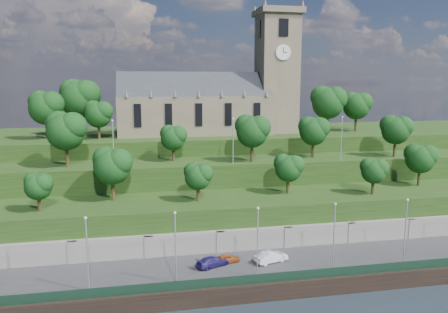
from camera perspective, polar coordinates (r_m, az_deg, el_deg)
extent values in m
plane|color=#1B232B|center=(55.43, 7.13, -18.06)|extent=(320.00, 320.00, 0.00)
cube|color=#2D2D30|center=(60.15, 5.32, -14.67)|extent=(160.00, 12.00, 2.00)
cube|color=black|center=(54.89, 7.17, -17.07)|extent=(160.00, 0.50, 2.20)
cube|color=black|center=(54.80, 6.99, -15.37)|extent=(160.00, 0.10, 1.20)
cube|color=slate|center=(64.91, 3.83, -11.36)|extent=(160.00, 2.00, 5.00)
cube|color=slate|center=(62.91, -19.15, -12.58)|extent=(1.20, 0.60, 5.00)
cube|color=slate|center=(62.23, -9.78, -12.42)|extent=(1.20, 0.60, 5.00)
cube|color=slate|center=(63.15, -0.47, -11.95)|extent=(1.20, 0.60, 5.00)
cube|color=slate|center=(65.60, 8.32, -11.21)|extent=(1.20, 0.60, 5.00)
cube|color=slate|center=(69.41, 16.26, -10.33)|extent=(1.20, 0.60, 5.00)
cube|color=slate|center=(74.38, 23.22, -9.38)|extent=(1.20, 0.60, 5.00)
cube|color=#1C3511|center=(69.90, 2.57, -8.50)|extent=(160.00, 12.00, 8.00)
cube|color=#1C3511|center=(79.66, 0.71, -4.74)|extent=(160.00, 10.00, 12.00)
cube|color=#1C3511|center=(99.53, -1.75, -0.99)|extent=(160.00, 32.00, 15.00)
cube|color=brown|center=(93.57, -3.81, 5.43)|extent=(32.00, 12.00, 8.00)
cube|color=#26292E|center=(93.38, -3.84, 7.88)|extent=(32.00, 10.18, 10.18)
cone|color=brown|center=(86.64, -12.65, 8.15)|extent=(0.70, 0.70, 1.80)
cone|color=brown|center=(86.65, -9.53, 8.24)|extent=(0.70, 0.70, 1.80)
cone|color=brown|center=(86.90, -6.42, 8.32)|extent=(0.70, 0.70, 1.80)
cone|color=brown|center=(87.41, -3.34, 8.37)|extent=(0.70, 0.70, 1.80)
cone|color=brown|center=(88.16, -0.30, 8.39)|extent=(0.70, 0.70, 1.80)
cone|color=brown|center=(89.14, 2.68, 8.39)|extent=(0.70, 0.70, 1.80)
cone|color=brown|center=(90.36, 5.58, 8.37)|extent=(0.70, 0.70, 1.80)
cube|color=black|center=(86.73, -11.22, 5.28)|extent=(1.40, 0.25, 4.50)
cube|color=black|center=(86.92, -7.25, 5.40)|extent=(1.40, 0.25, 4.50)
cube|color=black|center=(87.52, -3.31, 5.48)|extent=(1.40, 0.25, 4.50)
cube|color=black|center=(88.53, 0.56, 5.54)|extent=(1.40, 0.25, 4.50)
cube|color=black|center=(89.92, 4.33, 5.58)|extent=(1.40, 0.25, 4.50)
cube|color=brown|center=(97.28, 6.89, 10.54)|extent=(8.00, 8.00, 25.00)
cube|color=brown|center=(98.42, 7.05, 18.19)|extent=(9.20, 9.20, 1.20)
cone|color=brown|center=(93.69, 5.40, 19.41)|extent=(0.80, 0.80, 1.60)
cone|color=brown|center=(101.28, 4.05, 18.67)|extent=(0.80, 0.80, 1.60)
cone|color=brown|center=(96.19, 10.24, 19.04)|extent=(0.80, 0.80, 1.60)
cone|color=brown|center=(103.61, 8.56, 18.39)|extent=(0.80, 0.80, 1.60)
cube|color=black|center=(94.09, 7.80, 16.37)|extent=(2.00, 0.25, 3.50)
cube|color=black|center=(101.80, 6.27, 15.87)|extent=(2.00, 0.25, 3.50)
cube|color=black|center=(96.77, 4.61, 16.23)|extent=(0.25, 2.00, 3.50)
cube|color=black|center=(99.25, 9.34, 15.97)|extent=(0.25, 2.00, 3.50)
cylinder|color=white|center=(93.57, 7.74, 13.33)|extent=(3.20, 0.30, 3.20)
cylinder|color=white|center=(98.81, 9.28, 13.09)|extent=(0.30, 3.20, 3.20)
cube|color=black|center=(93.44, 7.79, 13.64)|extent=(0.12, 0.05, 1.10)
cube|color=black|center=(93.53, 8.02, 13.33)|extent=(0.80, 0.05, 0.12)
cylinder|color=#2D2311|center=(66.19, -22.97, -5.61)|extent=(0.47, 0.47, 2.39)
sphere|color=black|center=(65.66, -23.10, -3.66)|extent=(3.72, 3.72, 3.72)
sphere|color=black|center=(65.03, -22.56, -3.24)|extent=(2.79, 2.79, 2.79)
sphere|color=black|center=(66.09, -23.62, -2.95)|extent=(2.61, 2.61, 2.61)
cylinder|color=#2D2311|center=(68.57, -14.31, -4.14)|extent=(0.52, 0.52, 3.54)
sphere|color=black|center=(67.87, -14.43, -1.33)|extent=(5.50, 5.50, 5.50)
sphere|color=black|center=(67.12, -13.55, -0.70)|extent=(4.13, 4.13, 4.13)
sphere|color=black|center=(68.42, -15.24, -0.35)|extent=(3.85, 3.85, 3.85)
cylinder|color=#2D2311|center=(66.18, -3.42, -4.79)|extent=(0.47, 0.47, 2.56)
sphere|color=black|center=(65.62, -3.44, -2.70)|extent=(3.98, 3.98, 3.98)
sphere|color=black|center=(65.22, -2.70, -2.23)|extent=(2.98, 2.98, 2.98)
sphere|color=black|center=(65.85, -4.10, -1.95)|extent=(2.78, 2.78, 2.78)
cylinder|color=#2D2311|center=(71.48, 8.35, -3.70)|extent=(0.48, 0.48, 2.78)
sphere|color=black|center=(70.92, 8.40, -1.59)|extent=(4.33, 4.33, 4.33)
sphere|color=black|center=(70.69, 9.19, -1.11)|extent=(3.25, 3.25, 3.25)
sphere|color=black|center=(71.02, 7.70, -0.85)|extent=(3.03, 3.03, 3.03)
cylinder|color=#2D2311|center=(74.34, 18.86, -3.71)|extent=(0.47, 0.47, 2.53)
sphere|color=black|center=(73.84, 18.96, -1.86)|extent=(3.93, 3.93, 3.93)
sphere|color=black|center=(73.80, 19.66, -1.44)|extent=(2.95, 2.95, 2.95)
sphere|color=black|center=(73.78, 18.34, -1.22)|extent=(2.75, 2.75, 2.75)
cylinder|color=#2D2311|center=(83.45, 24.10, -2.40)|extent=(0.50, 0.50, 3.17)
sphere|color=black|center=(82.92, 24.25, -0.33)|extent=(4.93, 4.93, 4.93)
sphere|color=black|center=(82.99, 25.03, 0.14)|extent=(3.69, 3.69, 3.69)
sphere|color=black|center=(82.78, 23.56, 0.39)|extent=(3.45, 3.45, 3.45)
cylinder|color=#2D2311|center=(76.41, -19.82, 0.19)|extent=(0.54, 0.54, 3.97)
sphere|color=black|center=(75.93, -19.99, 3.06)|extent=(6.18, 6.18, 6.18)
sphere|color=black|center=(75.05, -19.16, 3.75)|extent=(4.64, 4.64, 4.64)
sphere|color=black|center=(76.75, -20.75, 4.00)|extent=(4.33, 4.33, 4.33)
cylinder|color=#2D2311|center=(77.77, -6.63, 0.40)|extent=(0.48, 0.48, 2.78)
sphere|color=black|center=(77.40, -6.67, 2.37)|extent=(4.32, 4.32, 4.32)
sphere|color=black|center=(76.96, -6.01, 2.83)|extent=(3.24, 3.24, 3.24)
sphere|color=black|center=(77.78, -7.27, 3.03)|extent=(3.03, 3.03, 3.03)
cylinder|color=#2D2311|center=(77.00, 3.65, 0.66)|extent=(0.52, 0.52, 3.57)
sphere|color=black|center=(76.55, 3.68, 3.21)|extent=(5.56, 5.56, 5.56)
sphere|color=black|center=(76.22, 4.60, 3.80)|extent=(4.17, 4.17, 4.17)
sphere|color=black|center=(76.87, 2.85, 4.08)|extent=(3.89, 3.89, 3.89)
cylinder|color=#2D2311|center=(82.80, 11.53, 1.00)|extent=(0.51, 0.51, 3.29)
sphere|color=black|center=(82.41, 11.61, 3.19)|extent=(5.12, 5.12, 5.12)
sphere|color=black|center=(82.26, 12.42, 3.69)|extent=(3.84, 3.84, 3.84)
sphere|color=black|center=(82.55, 10.89, 3.94)|extent=(3.58, 3.58, 3.58)
cylinder|color=#2D2311|center=(88.19, 21.39, 1.08)|extent=(0.51, 0.51, 3.37)
sphere|color=black|center=(87.82, 21.52, 3.18)|extent=(5.24, 5.24, 5.24)
sphere|color=black|center=(87.87, 22.31, 3.65)|extent=(3.93, 3.93, 3.93)
sphere|color=black|center=(87.78, 20.83, 3.91)|extent=(3.67, 3.67, 3.67)
cylinder|color=#2D2311|center=(90.70, -22.11, 3.37)|extent=(0.54, 0.54, 4.04)
sphere|color=black|center=(90.42, -22.27, 5.83)|extent=(6.29, 6.29, 6.29)
sphere|color=black|center=(89.52, -21.59, 6.45)|extent=(4.71, 4.71, 4.71)
sphere|color=black|center=(91.35, -22.90, 6.61)|extent=(4.40, 4.40, 4.40)
cylinder|color=#2D2311|center=(95.69, -18.22, 4.16)|extent=(0.58, 0.58, 5.00)
sphere|color=black|center=(95.40, -18.37, 7.05)|extent=(7.77, 7.77, 7.77)
sphere|color=black|center=(94.42, -17.52, 7.78)|extent=(5.83, 5.83, 5.83)
sphere|color=black|center=(96.50, -19.15, 7.96)|extent=(5.44, 5.44, 5.44)
cylinder|color=#2D2311|center=(87.39, -16.01, 3.22)|extent=(0.50, 0.50, 3.21)
sphere|color=black|center=(87.13, -16.11, 5.25)|extent=(5.00, 5.00, 5.00)
sphere|color=black|center=(86.50, -15.50, 5.75)|extent=(3.75, 3.75, 3.75)
sphere|color=black|center=(87.77, -16.67, 5.91)|extent=(3.50, 3.50, 3.50)
cylinder|color=#2D2311|center=(97.63, 13.33, 4.30)|extent=(0.56, 0.56, 4.39)
sphere|color=black|center=(97.36, 13.43, 6.79)|extent=(6.83, 6.83, 6.83)
sphere|color=black|center=(97.28, 14.35, 7.35)|extent=(5.12, 5.12, 5.12)
sphere|color=black|center=(97.61, 12.60, 7.63)|extent=(4.78, 4.78, 4.78)
cylinder|color=#2D2311|center=(106.40, 13.33, 4.56)|extent=(0.53, 0.53, 3.86)
sphere|color=black|center=(106.16, 13.41, 6.57)|extent=(6.00, 6.00, 6.00)
sphere|color=black|center=(106.08, 14.16, 7.02)|extent=(4.50, 4.50, 4.50)
sphere|color=black|center=(106.37, 12.75, 7.24)|extent=(4.20, 4.20, 4.20)
cylinder|color=#2D2311|center=(102.85, 16.82, 4.24)|extent=(0.53, 0.53, 3.82)
sphere|color=black|center=(102.61, 16.92, 6.30)|extent=(5.95, 5.95, 5.95)
sphere|color=black|center=(102.61, 17.69, 6.76)|extent=(4.46, 4.46, 4.46)
sphere|color=black|center=(102.73, 16.24, 7.00)|extent=(4.16, 4.16, 4.16)
cylinder|color=#B2B2B7|center=(53.10, -17.41, -12.24)|extent=(0.16, 0.16, 8.61)
sphere|color=silver|center=(51.66, -17.65, -7.66)|extent=(0.36, 0.36, 0.36)
cylinder|color=#B2B2B7|center=(52.87, -6.34, -11.94)|extent=(0.16, 0.16, 8.61)
sphere|color=silver|center=(51.42, -6.43, -7.34)|extent=(0.36, 0.36, 0.36)
cylinder|color=#B2B2B7|center=(54.50, 4.40, -11.24)|extent=(0.16, 0.16, 8.61)
sphere|color=silver|center=(53.10, 4.46, -6.77)|extent=(0.36, 0.36, 0.36)
cylinder|color=#B2B2B7|center=(57.84, 14.15, -10.27)|extent=(0.16, 0.16, 8.61)
sphere|color=silver|center=(56.52, 14.34, -6.04)|extent=(0.36, 0.36, 0.36)
cylinder|color=#B2B2B7|center=(62.61, 22.58, -9.19)|extent=(0.16, 0.16, 8.61)
sphere|color=silver|center=(61.40, 22.84, -5.26)|extent=(0.36, 0.36, 0.36)
cylinder|color=#B2B2B7|center=(73.37, -14.26, 1.53)|extent=(0.16, 0.16, 7.58)
sphere|color=silver|center=(72.96, -14.38, 4.57)|extent=(0.36, 0.36, 0.36)
cylinder|color=#B2B2B7|center=(74.93, 1.20, 1.98)|extent=(0.16, 0.16, 7.58)
sphere|color=silver|center=(74.52, 1.21, 4.96)|extent=(0.36, 0.36, 0.36)
cylinder|color=#B2B2B7|center=(81.51, 15.08, 2.26)|extent=(0.16, 0.16, 7.58)
sphere|color=silver|center=(81.14, 15.20, 5.00)|extent=(0.36, 0.36, 0.36)
imported|color=#944318|center=(59.66, 0.43, -13.18)|extent=(3.65, 2.11, 1.17)
imported|color=silver|center=(60.11, 6.17, -12.88)|extent=(4.86, 2.96, 1.51)
imported|color=navy|center=(58.58, -1.46, -13.54)|extent=(4.91, 3.49, 1.32)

